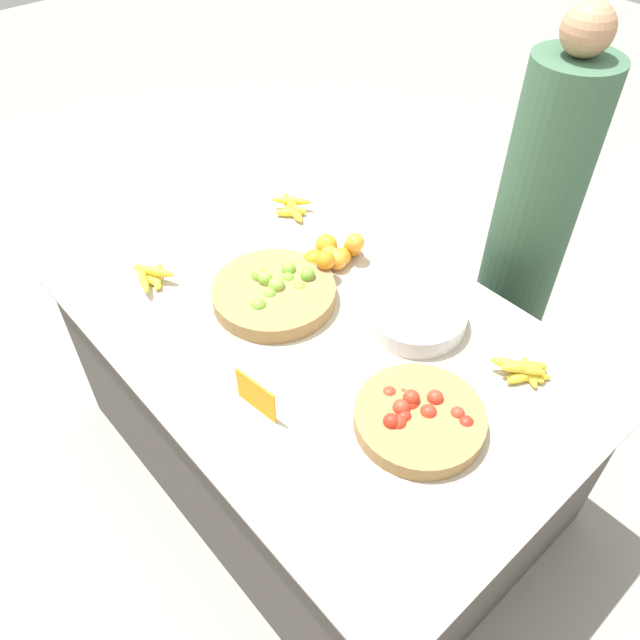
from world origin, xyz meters
TOP-DOWN VIEW (x-y plane):
  - ground_plane at (0.00, 0.00)m, footprint 12.00×12.00m
  - market_table at (0.00, 0.00)m, footprint 1.70×1.13m
  - lime_bowl at (-0.21, -0.01)m, footprint 0.41×0.41m
  - tomato_basket at (0.45, -0.03)m, footprint 0.36×0.36m
  - orange_pile at (-0.22, 0.26)m, footprint 0.17×0.23m
  - metal_bowl at (0.17, 0.25)m, footprint 0.32×0.32m
  - price_sign at (0.11, -0.33)m, footprint 0.15×0.02m
  - banana_bunch_front_left at (-0.56, -0.27)m, footprint 0.18×0.15m
  - banana_bunch_middle_left at (-0.57, 0.35)m, footprint 0.21×0.15m
  - banana_bunch_front_center at (0.54, 0.32)m, footprint 0.17×0.15m
  - vendor_person at (0.17, 0.87)m, footprint 0.28×0.28m

SIDE VIEW (x-z plane):
  - ground_plane at x=0.00m, z-range 0.00..0.00m
  - market_table at x=0.00m, z-range 0.00..0.73m
  - vendor_person at x=0.17m, z-range -0.05..1.52m
  - banana_bunch_middle_left at x=-0.57m, z-range 0.72..0.78m
  - banana_bunch_front_left at x=-0.56m, z-range 0.73..0.78m
  - banana_bunch_front_center at x=0.54m, z-range 0.72..0.79m
  - tomato_basket at x=0.45m, z-range 0.71..0.80m
  - lime_bowl at x=-0.21m, z-range 0.71..0.81m
  - metal_bowl at x=0.17m, z-range 0.73..0.79m
  - orange_pile at x=-0.22m, z-range 0.72..0.83m
  - price_sign at x=0.11m, z-range 0.73..0.85m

